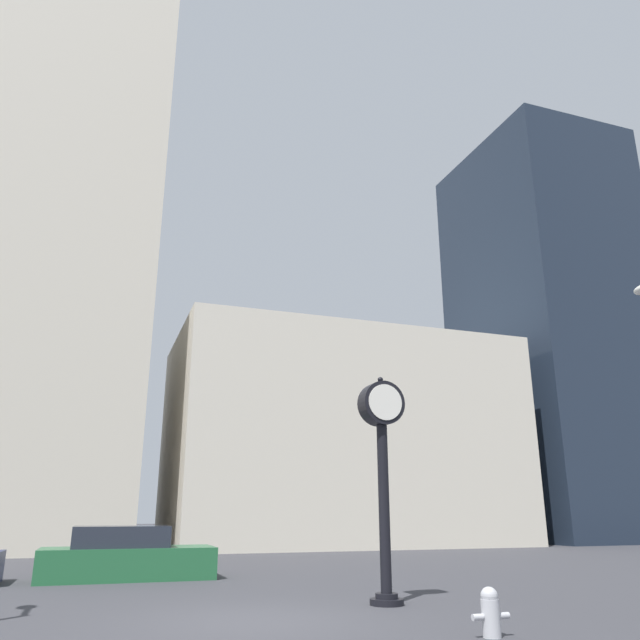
{
  "coord_description": "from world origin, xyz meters",
  "views": [
    {
      "loc": [
        -2.82,
        -11.34,
        1.76
      ],
      "look_at": [
        5.0,
        10.8,
        9.03
      ],
      "focal_mm": 35.0,
      "sensor_mm": 36.0,
      "label": 1
    }
  ],
  "objects": [
    {
      "name": "ground_plane",
      "position": [
        0.0,
        0.0,
        0.0
      ],
      "size": [
        200.0,
        200.0,
        0.0
      ],
      "primitive_type": "plane",
      "color": "#38383D"
    },
    {
      "name": "building_tall_tower",
      "position": [
        -7.71,
        24.0,
        19.11
      ],
      "size": [
        13.7,
        12.0,
        38.22
      ],
      "color": "beige",
      "rests_on": "ground_plane"
    },
    {
      "name": "building_storefront_row",
      "position": [
        10.78,
        24.0,
        5.83
      ],
      "size": [
        19.52,
        12.0,
        11.66
      ],
      "color": "beige",
      "rests_on": "ground_plane"
    },
    {
      "name": "building_glass_modern",
      "position": [
        27.0,
        24.0,
        14.2
      ],
      "size": [
        9.48,
        12.0,
        28.39
      ],
      "color": "#1E2838",
      "rests_on": "ground_plane"
    },
    {
      "name": "street_clock",
      "position": [
        2.95,
        0.98,
        3.02
      ],
      "size": [
        0.95,
        0.68,
        4.63
      ],
      "color": "black",
      "rests_on": "ground_plane"
    },
    {
      "name": "car_green",
      "position": [
        -1.75,
        7.86,
        0.59
      ],
      "size": [
        4.68,
        1.95,
        1.41
      ],
      "rotation": [
        0.0,
        0.0,
        -0.01
      ],
      "color": "#236038",
      "rests_on": "ground_plane"
    },
    {
      "name": "fire_hydrant_near",
      "position": [
        2.96,
        -2.62,
        0.35
      ],
      "size": [
        0.62,
        0.27,
        0.7
      ],
      "color": "#B7B7BC",
      "rests_on": "ground_plane"
    }
  ]
}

